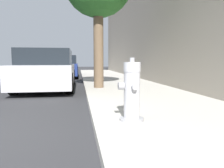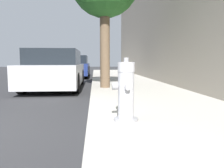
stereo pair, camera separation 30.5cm
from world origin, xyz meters
The scene contains 4 objects.
sidewalk_slab centered at (3.29, 0.00, 0.06)m, with size 2.88×40.00×0.12m.
fire_hydrant centered at (2.40, 0.30, 0.53)m, with size 0.37×0.37×0.90m.
parked_car_near centered at (0.58, 5.20, 0.66)m, with size 1.81×4.22×1.37m.
parked_car_mid centered at (0.70, 10.97, 0.66)m, with size 1.83×4.33×1.33m.
Camera 1 is at (1.66, -2.71, 0.96)m, focal length 35.00 mm.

